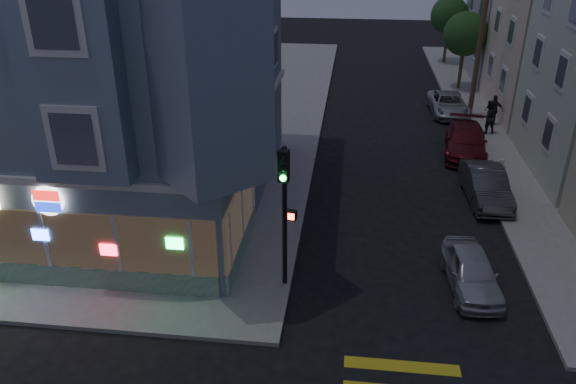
% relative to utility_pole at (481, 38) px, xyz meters
% --- Properties ---
extents(sidewalk_nw, '(33.00, 42.00, 0.15)m').
position_rel_utility_pole_xyz_m(sidewalk_nw, '(-25.50, -1.00, -4.72)').
color(sidewalk_nw, gray).
rests_on(sidewalk_nw, ground).
extents(corner_building, '(14.60, 14.60, 11.40)m').
position_rel_utility_pole_xyz_m(corner_building, '(-18.00, -13.02, 1.02)').
color(corner_building, slate).
rests_on(corner_building, sidewalk_nw).
extents(row_house_d, '(12.00, 8.60, 10.50)m').
position_rel_utility_pole_xyz_m(row_house_d, '(7.50, 10.00, 0.60)').
color(row_house_d, gray).
rests_on(row_house_d, sidewalk_ne).
extents(utility_pole, '(2.20, 0.30, 9.00)m').
position_rel_utility_pole_xyz_m(utility_pole, '(0.00, 0.00, 0.00)').
color(utility_pole, '#4C3826').
rests_on(utility_pole, sidewalk_ne).
extents(street_tree_near, '(3.00, 3.00, 5.30)m').
position_rel_utility_pole_xyz_m(street_tree_near, '(0.20, 6.00, -0.86)').
color(street_tree_near, '#4C3826').
rests_on(street_tree_near, sidewalk_ne).
extents(street_tree_far, '(3.00, 3.00, 5.30)m').
position_rel_utility_pole_xyz_m(street_tree_far, '(0.20, 14.00, -0.86)').
color(street_tree_far, '#4C3826').
rests_on(street_tree_far, sidewalk_ne).
extents(pedestrian_a, '(1.10, 0.97, 1.90)m').
position_rel_utility_pole_xyz_m(pedestrian_a, '(0.36, -3.26, -3.70)').
color(pedestrian_a, black).
rests_on(pedestrian_a, sidewalk_ne).
extents(pedestrian_b, '(1.03, 0.43, 1.75)m').
position_rel_utility_pole_xyz_m(pedestrian_b, '(1.00, -1.72, -3.77)').
color(pedestrian_b, '#26222A').
rests_on(pedestrian_b, sidewalk_ne).
extents(parked_car_a, '(1.77, 3.86, 1.28)m').
position_rel_utility_pole_xyz_m(parked_car_a, '(-3.02, -18.31, -4.16)').
color(parked_car_a, '#B6B9BE').
rests_on(parked_car_a, ground).
extents(parked_car_b, '(1.71, 4.44, 1.44)m').
position_rel_utility_pole_xyz_m(parked_car_b, '(-1.30, -11.64, -4.07)').
color(parked_car_b, '#3C3F42').
rests_on(parked_car_b, ground).
extents(parked_car_c, '(2.70, 5.25, 1.46)m').
position_rel_utility_pole_xyz_m(parked_car_c, '(-1.30, -6.28, -4.07)').
color(parked_car_c, maroon).
rests_on(parked_car_c, ground).
extents(parked_car_d, '(2.34, 4.75, 1.30)m').
position_rel_utility_pole_xyz_m(parked_car_d, '(-1.30, 0.39, -4.15)').
color(parked_car_d, '#AEB5B9').
rests_on(parked_car_d, ground).
extents(traffic_signal, '(0.60, 0.55, 4.92)m').
position_rel_utility_pole_xyz_m(traffic_signal, '(-9.18, -19.12, -1.32)').
color(traffic_signal, black).
rests_on(traffic_signal, sidewalk_nw).
extents(fire_hydrant, '(0.42, 0.24, 0.73)m').
position_rel_utility_pole_xyz_m(fire_hydrant, '(0.00, -8.80, -4.26)').
color(fire_hydrant, silver).
rests_on(fire_hydrant, sidewalk_ne).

